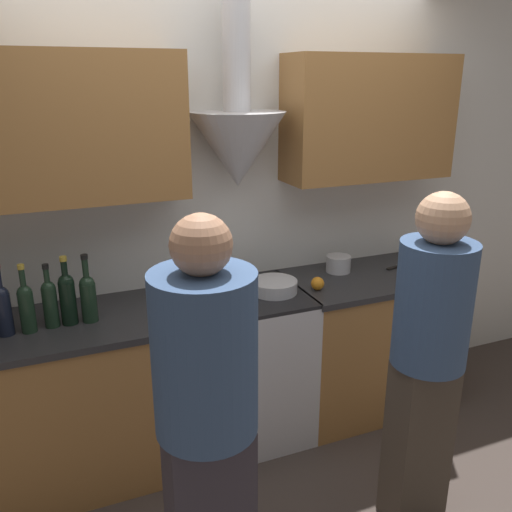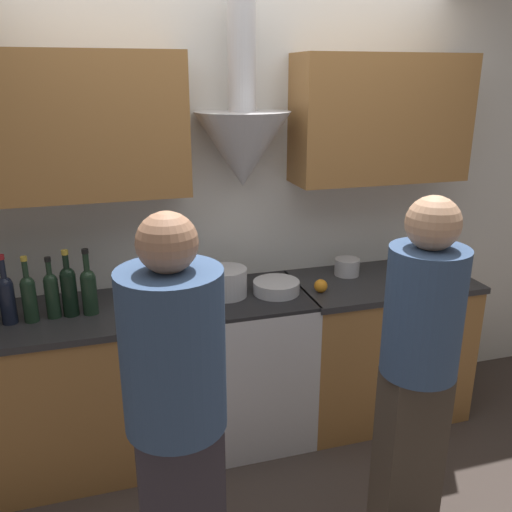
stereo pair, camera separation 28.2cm
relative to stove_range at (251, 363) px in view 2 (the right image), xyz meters
The scene contains 17 objects.
ground_plane 0.56m from the stove_range, 90.00° to the right, with size 12.00×12.00×0.00m, color #423833.
wall_back 1.05m from the stove_range, 105.94° to the left, with size 8.40×0.52×2.60m.
counter_left 1.03m from the stove_range, behind, with size 1.48×0.62×0.89m.
counter_right 0.81m from the stove_range, ahead, with size 1.04×0.62×0.89m.
stove_range is the anchor object (origin of this frame).
wine_bottle_5 1.36m from the stove_range, behind, with size 0.07×0.07×0.35m.
wine_bottle_6 1.27m from the stove_range, behind, with size 0.07×0.07×0.33m.
wine_bottle_7 1.17m from the stove_range, behind, with size 0.07×0.07×0.32m.
wine_bottle_8 1.11m from the stove_range, behind, with size 0.08×0.08×0.34m.
wine_bottle_9 1.03m from the stove_range, behind, with size 0.08×0.08×0.34m.
stock_pot 0.54m from the stove_range, behind, with size 0.23×0.23×0.16m.
mixing_bowl 0.50m from the stove_range, 14.35° to the right, with size 0.26×0.26×0.07m.
orange_fruit 0.62m from the stove_range, 14.28° to the right, with size 0.07×0.07×0.07m.
saucepan 0.81m from the stove_range, 10.61° to the left, with size 0.15×0.15×0.10m.
chefs_knife 1.16m from the stove_range, ahead, with size 0.26×0.08×0.01m.
person_foreground_left 1.25m from the stove_range, 119.05° to the right, with size 0.36×0.36×1.63m.
person_foreground_right 1.12m from the stove_range, 62.04° to the right, with size 0.32×0.32×1.60m.
Camera 2 is at (-0.76, -2.34, 2.03)m, focal length 38.00 mm.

